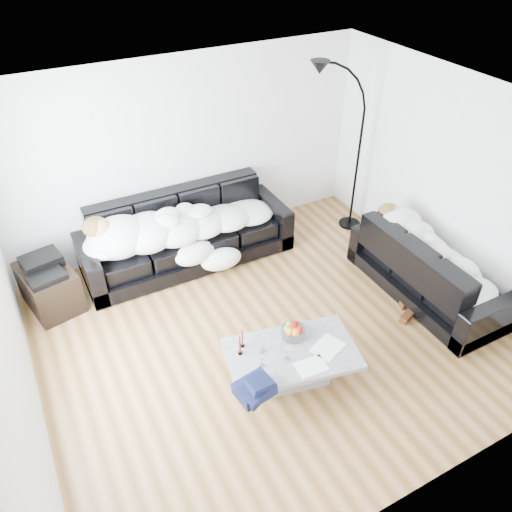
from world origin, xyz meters
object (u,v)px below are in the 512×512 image
sleeper_right (433,253)px  floor_lamp (358,158)px  candle_left (240,346)px  wine_glass_b (262,360)px  av_cabinet (50,287)px  sofa_right (429,267)px  stereo (43,266)px  sofa_back (186,232)px  sleeper_back (187,221)px  shoes (409,310)px  fruit_bowl (293,330)px  wine_glass_c (287,353)px  coffee_table (291,365)px  candle_right (242,339)px  wine_glass_a (263,345)px

sleeper_right → floor_lamp: size_ratio=0.80×
candle_left → wine_glass_b: bearing=-63.3°
wine_glass_b → av_cabinet: bearing=124.9°
sofa_right → stereo: (-4.19, 1.97, 0.19)m
sofa_back → sleeper_back: (0.00, -0.05, 0.20)m
shoes → stereo: bearing=140.8°
sofa_back → wine_glass_b: bearing=-94.1°
fruit_bowl → sofa_right: bearing=5.2°
sleeper_right → floor_lamp: 1.81m
candle_left → floor_lamp: (2.79, 1.89, 0.61)m
sleeper_back → stereo: bearing=-178.8°
sofa_back → floor_lamp: size_ratio=1.26×
wine_glass_c → shoes: 1.92m
sofa_right → wine_glass_b: (-2.55, -0.39, 0.05)m
sleeper_right → stereo: 4.63m
sofa_right → shoes: bearing=115.8°
stereo → coffee_table: bearing=-61.0°
sofa_back → sofa_right: (2.37, -2.06, -0.04)m
floor_lamp → shoes: bearing=-104.1°
coffee_table → wine_glass_c: bearing=-148.6°
wine_glass_b → wine_glass_c: wine_glass_c is taller
candle_right → floor_lamp: floor_lamp is taller
sofa_right → stereo: bearing=64.9°
fruit_bowl → wine_glass_a: wine_glass_a is taller
shoes → sleeper_back: bearing=122.3°
wine_glass_c → candle_right: (-0.32, 0.35, 0.02)m
sofa_right → wine_glass_b: size_ratio=12.03×
sleeper_back → fruit_bowl: (0.31, -2.19, -0.19)m
wine_glass_a → shoes: (2.03, 0.03, -0.41)m
sleeper_back → wine_glass_b: size_ratio=13.85×
wine_glass_b → wine_glass_c: (0.27, -0.04, 0.00)m
sofa_back → shoes: (1.96, -2.26, -0.41)m
fruit_bowl → wine_glass_b: size_ratio=1.49×
sleeper_back → stereo: 1.82m
wine_glass_b → candle_left: (-0.12, 0.24, 0.03)m
wine_glass_c → fruit_bowl: bearing=48.4°
coffee_table → fruit_bowl: bearing=56.0°
fruit_bowl → av_cabinet: fruit_bowl is taller
coffee_table → wine_glass_a: size_ratio=8.24×
fruit_bowl → shoes: bearing=-0.6°
wine_glass_c → shoes: bearing=7.0°
wine_glass_b → av_cabinet: size_ratio=0.22×
shoes → wine_glass_a: bearing=171.5°
coffee_table → shoes: coffee_table is taller
sofa_right → fruit_bowl: sofa_right is taller
wine_glass_c → floor_lamp: 3.30m
wine_glass_c → floor_lamp: (2.41, 2.17, 0.64)m
fruit_bowl → floor_lamp: 2.99m
wine_glass_c → coffee_table: bearing=31.4°
wine_glass_b → av_cabinet: (-1.64, 2.36, -0.20)m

